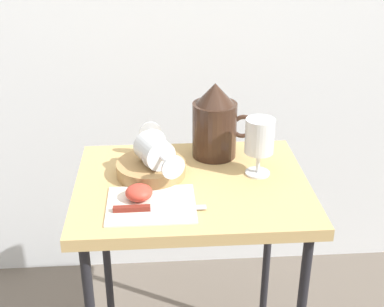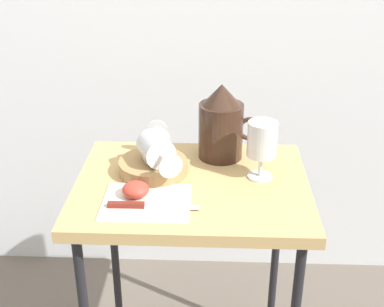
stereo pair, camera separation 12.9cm
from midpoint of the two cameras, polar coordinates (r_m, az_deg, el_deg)
curtain_drape at (r=1.82m, az=2.90°, el=12.91°), size 2.40×0.03×1.87m
table at (r=1.37m, az=2.72°, el=-5.76°), size 0.59×0.46×0.70m
linen_napkin at (r=1.24m, az=-1.95°, el=-5.34°), size 0.21×0.17×0.00m
basket_tray at (r=1.37m, az=-1.50°, el=-1.49°), size 0.18×0.18×0.03m
pitcher at (r=1.43m, az=5.75°, el=2.66°), size 0.17×0.12×0.21m
wine_glass_upright at (r=1.33m, az=10.31°, el=1.12°), size 0.07×0.07×0.15m
wine_glass_tipped_near at (r=1.35m, az=-1.07°, el=0.71°), size 0.08×0.16×0.07m
wine_glass_tipped_far at (r=1.33m, az=-1.07°, el=0.37°), size 0.13×0.16×0.08m
apple_half_left at (r=1.26m, az=-3.16°, el=-3.97°), size 0.06×0.06×0.04m
knife at (r=1.22m, az=-2.60°, el=-5.70°), size 0.21×0.02×0.01m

